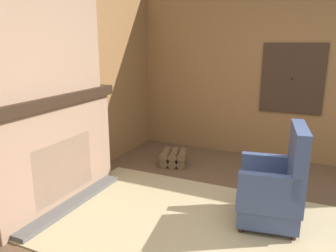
{
  "coord_description": "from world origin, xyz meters",
  "views": [
    {
      "loc": [
        0.19,
        -2.53,
        1.76
      ],
      "look_at": [
        -1.18,
        0.47,
        0.9
      ],
      "focal_mm": 35.0,
      "sensor_mm": 36.0,
      "label": 1
    }
  ],
  "objects": [
    {
      "name": "fireplace_hearth",
      "position": [
        -2.34,
        0.0,
        0.61
      ],
      "size": [
        0.54,
        1.78,
        1.23
      ],
      "color": "#9E7A60",
      "rests_on": "ground"
    },
    {
      "name": "wood_panel_wall_back",
      "position": [
        -0.0,
        2.55,
        1.33
      ],
      "size": [
        5.64,
        0.09,
        2.66
      ],
      "color": "olive",
      "rests_on": "ground"
    },
    {
      "name": "chimney_breast",
      "position": [
        -2.35,
        0.0,
        1.93
      ],
      "size": [
        0.29,
        1.48,
        1.41
      ],
      "color": "#9E7A60",
      "rests_on": "fireplace_hearth"
    },
    {
      "name": "wood_panel_wall_left",
      "position": [
        -2.55,
        0.0,
        1.33
      ],
      "size": [
        0.06,
        5.64,
        2.66
      ],
      "color": "olive",
      "rests_on": "ground"
    },
    {
      "name": "area_rug",
      "position": [
        -0.46,
        0.19,
        0.01
      ],
      "size": [
        3.63,
        1.93,
        0.01
      ],
      "color": "tan",
      "rests_on": "ground"
    },
    {
      "name": "oil_lamp_vase",
      "position": [
        -2.39,
        -0.29,
        1.31
      ],
      "size": [
        0.13,
        0.13,
        0.23
      ],
      "color": "#B24C42",
      "rests_on": "fireplace_hearth"
    },
    {
      "name": "firewood_stack",
      "position": [
        -1.6,
        1.59,
        0.11
      ],
      "size": [
        0.44,
        0.42,
        0.22
      ],
      "rotation": [
        0.0,
        0.0,
        0.25
      ],
      "color": "brown",
      "rests_on": "ground"
    },
    {
      "name": "storage_case",
      "position": [
        -2.39,
        0.59,
        1.29
      ],
      "size": [
        0.16,
        0.23,
        0.12
      ],
      "color": "black",
      "rests_on": "fireplace_hearth"
    },
    {
      "name": "armchair",
      "position": [
        -0.09,
        0.55,
        0.37
      ],
      "size": [
        0.68,
        0.72,
        1.01
      ],
      "rotation": [
        0.0,
        0.0,
        3.3
      ],
      "color": "#3D4C75",
      "rests_on": "ground"
    }
  ]
}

